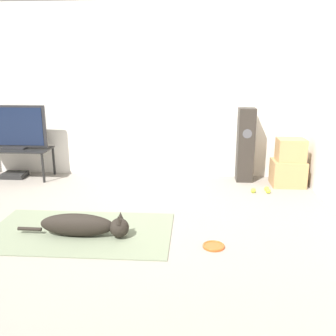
{
  "coord_description": "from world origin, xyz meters",
  "views": [
    {
      "loc": [
        0.92,
        -3.56,
        1.65
      ],
      "look_at": [
        0.61,
        0.83,
        0.45
      ],
      "focal_mm": 40.0,
      "sensor_mm": 36.0,
      "label": 1
    }
  ],
  "objects_px": {
    "cardboard_box_upper": "(291,150)",
    "game_console": "(15,175)",
    "tv_stand": "(15,152)",
    "tennis_ball_near_speaker": "(267,189)",
    "cardboard_box_lower": "(288,173)",
    "tennis_ball_by_boxes": "(253,190)",
    "floor_speaker": "(245,145)",
    "tennis_ball_loose_on_carpet": "(268,191)",
    "dog": "(84,225)",
    "tv": "(13,128)",
    "frisbee": "(214,246)"
  },
  "relations": [
    {
      "from": "tv_stand",
      "to": "game_console",
      "type": "xyz_separation_m",
      "value": [
        -0.06,
        0.01,
        -0.37
      ]
    },
    {
      "from": "frisbee",
      "to": "tennis_ball_loose_on_carpet",
      "type": "xyz_separation_m",
      "value": [
        0.8,
        1.61,
        0.02
      ]
    },
    {
      "from": "game_console",
      "to": "tv_stand",
      "type": "bearing_deg",
      "value": -13.06
    },
    {
      "from": "cardboard_box_lower",
      "to": "tv",
      "type": "relative_size",
      "value": 0.45
    },
    {
      "from": "floor_speaker",
      "to": "tennis_ball_near_speaker",
      "type": "relative_size",
      "value": 16.32
    },
    {
      "from": "cardboard_box_upper",
      "to": "tv_stand",
      "type": "distance_m",
      "value": 4.04
    },
    {
      "from": "floor_speaker",
      "to": "tennis_ball_by_boxes",
      "type": "bearing_deg",
      "value": -84.28
    },
    {
      "from": "tv_stand",
      "to": "tennis_ball_near_speaker",
      "type": "height_order",
      "value": "tv_stand"
    },
    {
      "from": "cardboard_box_upper",
      "to": "frisbee",
      "type": "bearing_deg",
      "value": -120.08
    },
    {
      "from": "game_console",
      "to": "cardboard_box_upper",
      "type": "bearing_deg",
      "value": -1.64
    },
    {
      "from": "frisbee",
      "to": "tennis_ball_by_boxes",
      "type": "height_order",
      "value": "tennis_ball_by_boxes"
    },
    {
      "from": "cardboard_box_lower",
      "to": "tennis_ball_near_speaker",
      "type": "height_order",
      "value": "cardboard_box_lower"
    },
    {
      "from": "cardboard_box_lower",
      "to": "game_console",
      "type": "bearing_deg",
      "value": 178.4
    },
    {
      "from": "floor_speaker",
      "to": "cardboard_box_upper",
      "type": "bearing_deg",
      "value": -17.98
    },
    {
      "from": "floor_speaker",
      "to": "tennis_ball_near_speaker",
      "type": "distance_m",
      "value": 0.74
    },
    {
      "from": "cardboard_box_upper",
      "to": "game_console",
      "type": "xyz_separation_m",
      "value": [
        -4.1,
        0.12,
        -0.48
      ]
    },
    {
      "from": "tv",
      "to": "cardboard_box_upper",
      "type": "bearing_deg",
      "value": -1.5
    },
    {
      "from": "dog",
      "to": "tv_stand",
      "type": "distance_m",
      "value": 2.55
    },
    {
      "from": "cardboard_box_upper",
      "to": "floor_speaker",
      "type": "bearing_deg",
      "value": 162.02
    },
    {
      "from": "dog",
      "to": "game_console",
      "type": "height_order",
      "value": "dog"
    },
    {
      "from": "tennis_ball_by_boxes",
      "to": "game_console",
      "type": "xyz_separation_m",
      "value": [
        -3.55,
        0.49,
        0.0
      ]
    },
    {
      "from": "cardboard_box_lower",
      "to": "tv",
      "type": "distance_m",
      "value": 4.07
    },
    {
      "from": "tv_stand",
      "to": "tennis_ball_by_boxes",
      "type": "distance_m",
      "value": 3.54
    },
    {
      "from": "tennis_ball_by_boxes",
      "to": "game_console",
      "type": "bearing_deg",
      "value": 172.14
    },
    {
      "from": "cardboard_box_upper",
      "to": "game_console",
      "type": "height_order",
      "value": "cardboard_box_upper"
    },
    {
      "from": "frisbee",
      "to": "tennis_ball_near_speaker",
      "type": "height_order",
      "value": "tennis_ball_near_speaker"
    },
    {
      "from": "floor_speaker",
      "to": "tennis_ball_by_boxes",
      "type": "relative_size",
      "value": 16.32
    },
    {
      "from": "tv_stand",
      "to": "tennis_ball_near_speaker",
      "type": "distance_m",
      "value": 3.73
    },
    {
      "from": "frisbee",
      "to": "cardboard_box_lower",
      "type": "bearing_deg",
      "value": 60.23
    },
    {
      "from": "tv_stand",
      "to": "tennis_ball_by_boxes",
      "type": "bearing_deg",
      "value": -7.76
    },
    {
      "from": "tennis_ball_near_speaker",
      "to": "tv",
      "type": "bearing_deg",
      "value": 173.95
    },
    {
      "from": "floor_speaker",
      "to": "tv_stand",
      "type": "height_order",
      "value": "floor_speaker"
    },
    {
      "from": "cardboard_box_lower",
      "to": "tennis_ball_by_boxes",
      "type": "relative_size",
      "value": 6.88
    },
    {
      "from": "frisbee",
      "to": "tennis_ball_loose_on_carpet",
      "type": "relative_size",
      "value": 3.14
    },
    {
      "from": "tennis_ball_near_speaker",
      "to": "tennis_ball_loose_on_carpet",
      "type": "distance_m",
      "value": 0.1
    },
    {
      "from": "dog",
      "to": "tennis_ball_loose_on_carpet",
      "type": "height_order",
      "value": "dog"
    },
    {
      "from": "tennis_ball_near_speaker",
      "to": "cardboard_box_upper",
      "type": "bearing_deg",
      "value": 38.96
    },
    {
      "from": "cardboard_box_upper",
      "to": "tennis_ball_near_speaker",
      "type": "relative_size",
      "value": 5.72
    },
    {
      "from": "tv",
      "to": "tennis_ball_by_boxes",
      "type": "xyz_separation_m",
      "value": [
        3.49,
        -0.48,
        -0.74
      ]
    },
    {
      "from": "cardboard_box_lower",
      "to": "cardboard_box_upper",
      "type": "distance_m",
      "value": 0.34
    },
    {
      "from": "tennis_ball_loose_on_carpet",
      "to": "cardboard_box_upper",
      "type": "bearing_deg",
      "value": 47.4
    },
    {
      "from": "dog",
      "to": "tennis_ball_by_boxes",
      "type": "bearing_deg",
      "value": 38.24
    },
    {
      "from": "cardboard_box_lower",
      "to": "cardboard_box_upper",
      "type": "bearing_deg",
      "value": -15.88
    },
    {
      "from": "frisbee",
      "to": "cardboard_box_upper",
      "type": "xyz_separation_m",
      "value": [
        1.15,
        1.99,
        0.51
      ]
    },
    {
      "from": "dog",
      "to": "tennis_ball_loose_on_carpet",
      "type": "xyz_separation_m",
      "value": [
        2.08,
        1.48,
        -0.09
      ]
    },
    {
      "from": "tv_stand",
      "to": "game_console",
      "type": "height_order",
      "value": "tv_stand"
    },
    {
      "from": "cardboard_box_upper",
      "to": "tennis_ball_loose_on_carpet",
      "type": "relative_size",
      "value": 5.72
    },
    {
      "from": "dog",
      "to": "tv",
      "type": "xyz_separation_m",
      "value": [
        -1.61,
        1.96,
        0.65
      ]
    },
    {
      "from": "game_console",
      "to": "tennis_ball_loose_on_carpet",
      "type": "bearing_deg",
      "value": -7.56
    },
    {
      "from": "cardboard_box_upper",
      "to": "tv",
      "type": "bearing_deg",
      "value": 178.5
    }
  ]
}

